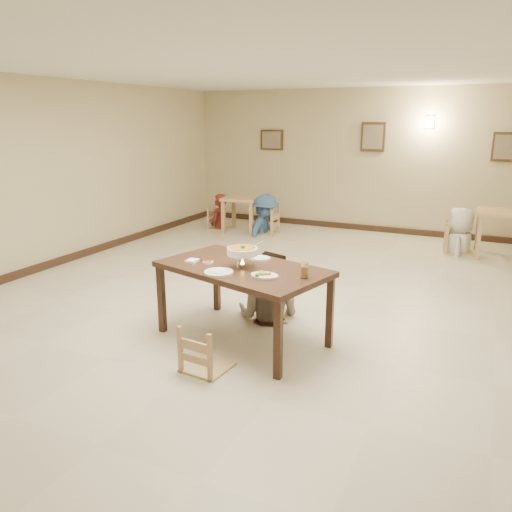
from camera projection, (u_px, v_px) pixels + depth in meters
The scene contains 29 objects.
floor at pixel (274, 303), 6.63m from camera, with size 10.00×10.00×0.00m, color beige.
ceiling at pixel (276, 62), 5.84m from camera, with size 10.00×10.00×0.00m, color silver.
wall_back at pixel (367, 161), 10.60m from camera, with size 10.00×10.00×0.00m, color #C8BB93.
wall_left at pixel (42, 175), 7.87m from camera, with size 10.00×10.00×0.00m, color #C8BB93.
baseboard_back at pixel (363, 227), 10.95m from camera, with size 8.00×0.06×0.12m, color #322015.
baseboard_left at pixel (53, 263), 8.24m from camera, with size 0.06×10.00×0.12m, color #322015.
picture_a at pixel (272, 140), 11.35m from camera, with size 0.55×0.04×0.45m.
picture_b at pixel (373, 137), 10.38m from camera, with size 0.50×0.04×0.60m.
picture_c at pixel (505, 147), 9.40m from camera, with size 0.45×0.04×0.55m.
wall_sconce at pixel (429, 122), 9.86m from camera, with size 0.16×0.05×0.22m, color #FFD88C.
main_table at pixel (242, 274), 5.35m from camera, with size 1.99×1.44×0.84m.
chair_far at pixel (275, 280), 6.07m from camera, with size 0.44×0.44×0.93m.
chair_near at pixel (206, 326), 4.77m from camera, with size 0.42×0.42×0.89m.
main_diner at pixel (269, 251), 5.92m from camera, with size 0.82×0.64×1.69m, color gray.
curry_warmer at pixel (242, 252), 5.24m from camera, with size 0.37×0.33×0.29m.
rice_plate_far at pixel (259, 258), 5.60m from camera, with size 0.26×0.26×0.06m.
rice_plate_near at pixel (219, 272), 5.07m from camera, with size 0.30×0.30×0.07m.
fried_plate at pixel (264, 275), 4.96m from camera, with size 0.28×0.28×0.06m.
chili_dish at pixel (208, 262), 5.44m from camera, with size 0.12×0.12×0.02m.
napkin_cutlery at pixel (193, 261), 5.48m from camera, with size 0.14×0.22×0.03m.
drink_glass at pixel (304, 271), 4.92m from camera, with size 0.08×0.08×0.16m.
bg_table_left at pixel (242, 203), 10.71m from camera, with size 0.83×0.83×0.75m.
bg_table_right at pixel (502, 219), 8.68m from camera, with size 0.86×0.86×0.82m.
bg_chair_ll at pixel (219, 208), 10.97m from camera, with size 0.43×0.43×0.92m.
bg_chair_lr at pixel (265, 209), 10.47m from camera, with size 0.50×0.50×1.06m.
bg_chair_rl at pixel (461, 224), 8.98m from camera, with size 0.50×0.50×1.07m.
bg_diner_a at pixel (219, 194), 10.89m from camera, with size 0.57×0.37×1.56m, color maroon.
bg_diner_b at pixel (265, 194), 10.38m from camera, with size 1.09×0.63×1.69m, color #406897.
bg_diner_c at pixel (463, 208), 8.90m from camera, with size 0.81×0.53×1.66m, color silver.
Camera 1 is at (2.43, -5.74, 2.36)m, focal length 35.00 mm.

